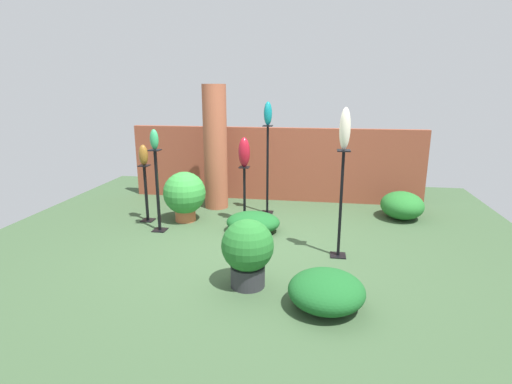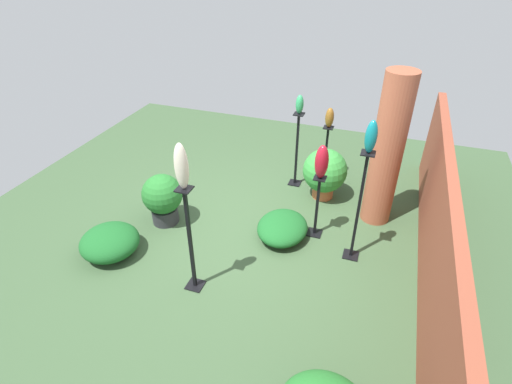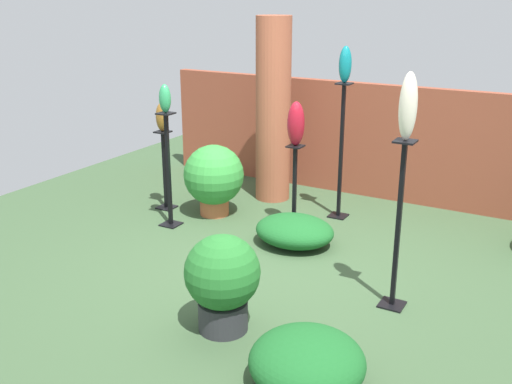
{
  "view_description": "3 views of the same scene",
  "coord_description": "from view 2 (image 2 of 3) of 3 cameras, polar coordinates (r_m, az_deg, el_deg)",
  "views": [
    {
      "loc": [
        0.88,
        -5.09,
        2.13
      ],
      "look_at": [
        0.03,
        0.12,
        0.75
      ],
      "focal_mm": 28.0,
      "sensor_mm": 36.0,
      "label": 1
    },
    {
      "loc": [
        4.14,
        1.68,
        3.58
      ],
      "look_at": [
        0.12,
        0.27,
        0.8
      ],
      "focal_mm": 28.0,
      "sensor_mm": 36.0,
      "label": 2
    },
    {
      "loc": [
        2.34,
        -4.51,
        2.46
      ],
      "look_at": [
        -0.22,
        0.01,
        0.71
      ],
      "focal_mm": 42.0,
      "sensor_mm": 36.0,
      "label": 3
    }
  ],
  "objects": [
    {
      "name": "foliage_bed_center",
      "position": [
        5.6,
        -20.17,
        -6.71
      ],
      "size": [
        0.76,
        0.77,
        0.37
      ],
      "primitive_type": "ellipsoid",
      "color": "#195923",
      "rests_on": "ground"
    },
    {
      "name": "art_vase_teal",
      "position": [
        4.55,
        16.11,
        7.6
      ],
      "size": [
        0.14,
        0.13,
        0.39
      ],
      "primitive_type": "ellipsoid",
      "color": "#0F727A",
      "rests_on": "pedestal_teal"
    },
    {
      "name": "pedestal_jade",
      "position": [
        6.54,
        5.82,
        5.55
      ],
      "size": [
        0.2,
        0.2,
        1.26
      ],
      "color": "black",
      "rests_on": "ground"
    },
    {
      "name": "pedestal_ruby",
      "position": [
        5.5,
        8.68,
        -2.47
      ],
      "size": [
        0.2,
        0.2,
        0.92
      ],
      "color": "black",
      "rests_on": "ground"
    },
    {
      "name": "pedestal_ivory",
      "position": [
        4.57,
        -9.33,
        -7.44
      ],
      "size": [
        0.2,
        0.2,
        1.4
      ],
      "color": "black",
      "rests_on": "ground"
    },
    {
      "name": "art_vase_jade",
      "position": [
        6.2,
        6.25,
        12.34
      ],
      "size": [
        0.13,
        0.12,
        0.3
      ],
      "primitive_type": "ellipsoid",
      "color": "#2D9356",
      "rests_on": "pedestal_jade"
    },
    {
      "name": "foliage_bed_east",
      "position": [
        5.56,
        3.78,
        -5.1
      ],
      "size": [
        0.82,
        0.69,
        0.3
      ],
      "primitive_type": "ellipsoid",
      "color": "#195923",
      "rests_on": "ground"
    },
    {
      "name": "pedestal_bronze",
      "position": [
        6.88,
        9.91,
        5.21
      ],
      "size": [
        0.2,
        0.2,
        0.93
      ],
      "color": "black",
      "rests_on": "ground"
    },
    {
      "name": "brick_pillar",
      "position": [
        5.69,
        18.23,
        5.46
      ],
      "size": [
        0.42,
        0.42,
        2.2
      ],
      "primitive_type": "cylinder",
      "color": "#9E5138",
      "rests_on": "ground"
    },
    {
      "name": "brick_wall_back",
      "position": [
        5.11,
        24.37,
        -4.68
      ],
      "size": [
        5.6,
        0.12,
        1.41
      ],
      "primitive_type": "cube",
      "color": "brown",
      "rests_on": "ground"
    },
    {
      "name": "pedestal_teal",
      "position": [
        5.05,
        14.37,
        -2.8
      ],
      "size": [
        0.2,
        0.2,
        1.53
      ],
      "color": "black",
      "rests_on": "ground"
    },
    {
      "name": "potted_plant_near_pillar",
      "position": [
        5.83,
        -13.19,
        -0.73
      ],
      "size": [
        0.57,
        0.57,
        0.77
      ],
      "color": "#2D2D33",
      "rests_on": "ground"
    },
    {
      "name": "art_vase_ruby",
      "position": [
        5.11,
        9.36,
        4.27
      ],
      "size": [
        0.18,
        0.18,
        0.46
      ],
      "primitive_type": "ellipsoid",
      "color": "maroon",
      "rests_on": "pedestal_ruby"
    },
    {
      "name": "art_vase_ivory",
      "position": [
        4.0,
        -10.61,
        3.61
      ],
      "size": [
        0.13,
        0.15,
        0.51
      ],
      "primitive_type": "ellipsoid",
      "color": "beige",
      "rests_on": "pedestal_ivory"
    },
    {
      "name": "ground_plane",
      "position": [
        5.73,
        -2.15,
        -5.63
      ],
      "size": [
        8.0,
        8.0,
        0.0
      ],
      "primitive_type": "plane",
      "color": "#385133"
    },
    {
      "name": "potted_plant_back_center",
      "position": [
        6.31,
        9.8,
        2.85
      ],
      "size": [
        0.69,
        0.69,
        0.82
      ],
      "color": "#B25B38",
      "rests_on": "ground"
    },
    {
      "name": "art_vase_bronze",
      "position": [
        6.59,
        10.47,
        10.41
      ],
      "size": [
        0.15,
        0.14,
        0.33
      ],
      "primitive_type": "ellipsoid",
      "color": "brown",
      "rests_on": "pedestal_bronze"
    }
  ]
}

